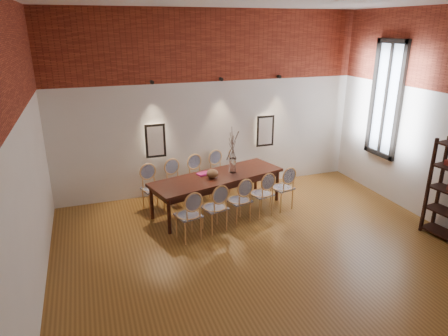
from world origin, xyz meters
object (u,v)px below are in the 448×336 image
object	(u,v)px
chair_near_e	(282,188)
chair_far_a	(153,189)
dining_table	(218,192)
chair_far_c	(199,178)
bowl	(212,174)
chair_far_b	(177,183)
chair_far_e	(240,168)
chair_far_d	(220,173)
book	(204,174)
chair_near_a	(188,215)
chair_near_b	(214,207)
chair_near_c	(239,200)
chair_near_d	(261,194)
vase	(233,165)

from	to	relation	value
chair_near_e	chair_far_a	bearing A→B (deg)	146.90
dining_table	chair_far_c	size ratio (longest dim) A/B	2.98
chair_far_a	bowl	world-z (taller)	chair_far_a
chair_far_b	chair_far_e	distance (m)	1.68
chair_far_d	book	bearing A→B (deg)	34.06
chair_far_b	chair_far_e	xyz separation A→B (m)	(1.62, 0.45, 0.00)
chair_near_a	dining_table	bearing A→B (deg)	33.10
chair_near_b	chair_far_e	distance (m)	2.23
chair_far_c	chair_near_a	bearing A→B (deg)	52.51
chair_near_c	chair_far_b	size ratio (longest dim) A/B	1.00
chair_far_b	chair_far_c	bearing A→B (deg)	180.00
chair_near_a	book	xyz separation A→B (m)	(0.64, 1.16, 0.30)
chair_near_b	chair_far_c	xyz separation A→B (m)	(0.15, 1.56, 0.00)
chair_far_b	book	distance (m)	0.69
chair_far_d	chair_far_e	size ratio (longest dim) A/B	1.00
chair_far_e	bowl	world-z (taller)	chair_far_e
chair_near_a	chair_far_e	xyz separation A→B (m)	(1.77, 2.00, 0.00)
chair_near_b	chair_far_d	bearing A→B (deg)	52.51
chair_near_d	chair_far_a	xyz separation A→B (m)	(-2.01, 0.96, 0.00)
chair_far_b	chair_near_e	bearing A→B (deg)	139.01
dining_table	chair_far_a	world-z (taller)	chair_far_a
chair_near_a	chair_near_e	distance (m)	2.24
chair_near_c	chair_far_a	xyz separation A→B (m)	(-1.47, 1.11, 0.00)
chair_near_d	vase	distance (m)	0.87
chair_far_c	chair_far_d	size ratio (longest dim) A/B	1.00
chair_near_a	chair_near_b	bearing A→B (deg)	0.00
chair_near_c	chair_far_d	distance (m)	1.56
vase	chair_far_d	bearing A→B (deg)	91.42
dining_table	chair_far_e	distance (m)	1.34
chair_near_d	chair_far_d	world-z (taller)	same
vase	chair_near_b	bearing A→B (deg)	-126.69
chair_near_d	chair_far_d	xyz separation A→B (m)	(-0.39, 1.41, 0.00)
chair_near_d	book	world-z (taller)	chair_near_d
chair_near_a	chair_near_e	world-z (taller)	same
dining_table	chair_near_b	bearing A→B (deg)	-127.49
chair_near_e	book	distance (m)	1.65
bowl	vase	bearing A→B (deg)	20.74
chair_far_b	chair_far_e	size ratio (longest dim) A/B	1.00
dining_table	chair_far_b	distance (m)	0.92
chair_near_a	chair_far_c	distance (m)	1.84
chair_near_d	vase	world-z (taller)	vase
vase	chair_near_c	bearing A→B (deg)	-101.96
dining_table	chair_far_d	world-z (taller)	chair_far_d
chair_near_b	chair_near_c	world-z (taller)	same
chair_near_a	vase	world-z (taller)	vase
chair_near_c	dining_table	bearing A→B (deg)	90.00
chair_near_c	book	size ratio (longest dim) A/B	3.62
chair_near_e	chair_near_d	bearing A→B (deg)	180.00
chair_far_c	chair_far_d	xyz separation A→B (m)	(0.54, 0.15, 0.00)
chair_near_e	chair_far_e	xyz separation A→B (m)	(-0.39, 1.41, 0.00)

